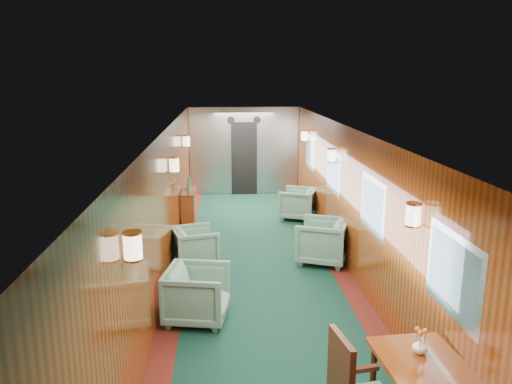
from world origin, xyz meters
The scene contains 11 objects.
room centered at (0.00, 0.00, 1.63)m, with size 12.00×12.10×2.40m.
bulkhead centered at (0.00, 5.91, 1.18)m, with size 2.98×0.17×2.39m.
windows_right centered at (1.49, 0.25, 1.45)m, with size 0.02×8.60×0.80m.
wall_sconces centered at (0.00, 0.57, 1.79)m, with size 2.97×7.97×0.25m.
dining_table centered at (1.14, -3.87, 0.65)m, with size 0.80×1.09×0.78m.
credenza centered at (-1.34, 2.80, 0.43)m, with size 0.29×0.93×1.11m.
flower_vase centered at (1.15, -3.69, 0.85)m, with size 0.13×0.13×0.14m, color silver.
armchair_left_near centered at (-0.97, -1.42, 0.37)m, with size 0.80×0.82×0.75m, color #214E3F.
armchair_left_far centered at (-1.10, 0.61, 0.33)m, with size 0.72×0.74×0.67m, color #214E3F.
armchair_right_near centered at (1.12, 0.58, 0.39)m, with size 0.83×0.85×0.78m, color #214E3F.
armchair_right_far centered at (1.12, 3.33, 0.36)m, with size 0.76×0.78×0.71m, color #214E3F.
Camera 1 is at (-0.62, -7.66, 3.25)m, focal length 35.00 mm.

